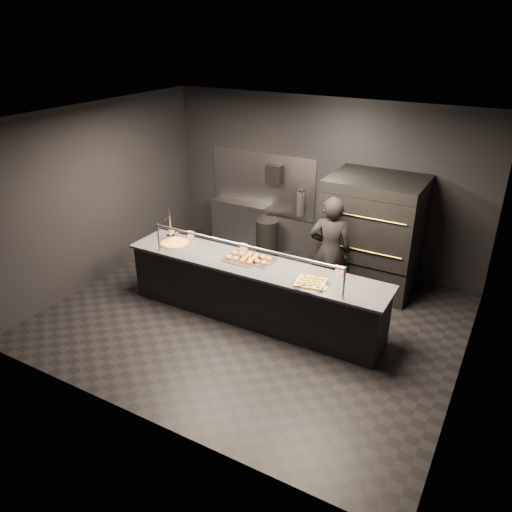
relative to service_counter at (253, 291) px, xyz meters
name	(u,v)px	position (x,y,z in m)	size (l,w,h in m)	color
room	(253,226)	(-0.02, 0.05, 1.03)	(6.04, 6.00, 3.00)	black
service_counter	(253,291)	(0.00, 0.00, 0.00)	(4.10, 0.78, 1.37)	black
pizza_oven	(373,233)	(1.20, 1.90, 0.50)	(1.50, 1.23, 1.91)	black
prep_shelf	(241,223)	(-1.60, 2.32, -0.01)	(1.20, 0.35, 0.90)	#99999E
towel_dispenser	(274,174)	(-0.90, 2.39, 1.09)	(0.30, 0.20, 0.35)	black
fire_extinguisher	(300,203)	(-0.35, 2.40, 0.60)	(0.14, 0.14, 0.51)	#B2B2B7
beer_tap	(170,231)	(-1.60, 0.10, 0.62)	(0.15, 0.21, 0.57)	silver
round_pizza	(175,243)	(-1.45, 0.02, 0.47)	(0.51, 0.51, 0.03)	silver
slider_tray_a	(242,258)	(-0.20, 0.03, 0.49)	(0.52, 0.40, 0.08)	silver
slider_tray_b	(257,259)	(0.00, 0.11, 0.49)	(0.53, 0.43, 0.08)	silver
square_pizza	(311,283)	(0.98, -0.15, 0.47)	(0.50, 0.50, 0.05)	silver
condiment_jar	(174,233)	(-1.67, 0.28, 0.50)	(0.15, 0.06, 0.10)	silver
tent_cards	(254,250)	(-0.14, 0.28, 0.53)	(2.67, 0.04, 0.15)	white
trash_bin	(267,238)	(-0.90, 2.11, -0.11)	(0.43, 0.43, 0.71)	black
worker	(330,251)	(0.80, 1.01, 0.43)	(0.66, 0.43, 1.79)	black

